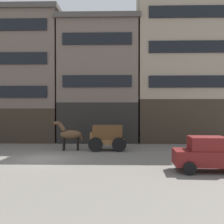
{
  "coord_description": "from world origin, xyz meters",
  "views": [
    {
      "loc": [
        5.02,
        -17.17,
        3.33
      ],
      "look_at": [
        4.55,
        2.03,
        3.04
      ],
      "focal_mm": 42.8,
      "sensor_mm": 36.0,
      "label": 1
    }
  ],
  "objects_px": {
    "cargo_wagon": "(107,136)",
    "sedan_parked_curb": "(209,154)",
    "fire_hydrant_curbside": "(202,142)"
  },
  "relations": [
    {
      "from": "cargo_wagon",
      "to": "fire_hydrant_curbside",
      "type": "xyz_separation_m",
      "value": [
        8.13,
        2.36,
        -0.72
      ]
    },
    {
      "from": "sedan_parked_curb",
      "to": "fire_hydrant_curbside",
      "type": "height_order",
      "value": "sedan_parked_curb"
    },
    {
      "from": "cargo_wagon",
      "to": "fire_hydrant_curbside",
      "type": "height_order",
      "value": "cargo_wagon"
    },
    {
      "from": "fire_hydrant_curbside",
      "to": "sedan_parked_curb",
      "type": "bearing_deg",
      "value": -105.18
    },
    {
      "from": "cargo_wagon",
      "to": "sedan_parked_curb",
      "type": "relative_size",
      "value": 0.77
    },
    {
      "from": "sedan_parked_curb",
      "to": "fire_hydrant_curbside",
      "type": "distance_m",
      "value": 9.52
    },
    {
      "from": "cargo_wagon",
      "to": "sedan_parked_curb",
      "type": "distance_m",
      "value": 8.85
    },
    {
      "from": "cargo_wagon",
      "to": "sedan_parked_curb",
      "type": "height_order",
      "value": "cargo_wagon"
    },
    {
      "from": "sedan_parked_curb",
      "to": "fire_hydrant_curbside",
      "type": "relative_size",
      "value": 4.56
    },
    {
      "from": "fire_hydrant_curbside",
      "to": "cargo_wagon",
      "type": "bearing_deg",
      "value": -163.81
    }
  ]
}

